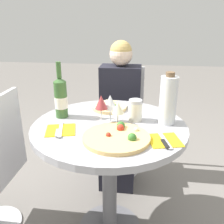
{
  "coord_description": "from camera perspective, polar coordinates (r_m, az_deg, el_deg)",
  "views": [
    {
      "loc": [
        0.17,
        -1.25,
        1.31
      ],
      "look_at": [
        0.02,
        -0.07,
        0.85
      ],
      "focal_mm": 40.0,
      "sensor_mm": 36.0,
      "label": 1
    }
  ],
  "objects": [
    {
      "name": "tall_carafe",
      "position": [
        1.39,
        12.71,
        2.7
      ],
      "size": [
        0.09,
        0.09,
        0.29
      ],
      "color": "silver",
      "rests_on": "dining_table"
    },
    {
      "name": "wine_glass_front_right",
      "position": [
        1.35,
        1.35,
        0.81
      ],
      "size": [
        0.07,
        0.07,
        0.13
      ],
      "color": "silver",
      "rests_on": "dining_table"
    },
    {
      "name": "sugar_shaker",
      "position": [
        1.42,
        5.34,
        0.39
      ],
      "size": [
        0.08,
        0.08,
        0.12
      ],
      "color": "silver",
      "rests_on": "dining_table"
    },
    {
      "name": "place_setting_right",
      "position": [
        1.23,
        11.86,
        -6.35
      ],
      "size": [
        0.18,
        0.19,
        0.01
      ],
      "color": "gold",
      "rests_on": "dining_table"
    },
    {
      "name": "pizza_small_far",
      "position": [
        1.61,
        -0.61,
        1.23
      ],
      "size": [
        0.23,
        0.23,
        0.05
      ],
      "color": "#E5C17F",
      "rests_on": "dining_table"
    },
    {
      "name": "seated_diner",
      "position": [
        2.03,
        1.68,
        -2.02
      ],
      "size": [
        0.32,
        0.43,
        1.14
      ],
      "rotation": [
        0.0,
        0.0,
        3.14
      ],
      "color": "black",
      "rests_on": "ground_plane"
    },
    {
      "name": "pizza_large",
      "position": [
        1.22,
        1.17,
        -5.69
      ],
      "size": [
        0.33,
        0.33,
        0.05
      ],
      "color": "#DBB26B",
      "rests_on": "dining_table"
    },
    {
      "name": "place_setting_left",
      "position": [
        1.33,
        -11.7,
        -4.07
      ],
      "size": [
        0.18,
        0.19,
        0.01
      ],
      "color": "gold",
      "rests_on": "dining_table"
    },
    {
      "name": "wine_glass_center",
      "position": [
        1.38,
        -0.39,
        2.19
      ],
      "size": [
        0.07,
        0.07,
        0.16
      ],
      "color": "silver",
      "rests_on": "dining_table"
    },
    {
      "name": "wine_glass_front_left",
      "position": [
        1.35,
        -2.47,
        2.11
      ],
      "size": [
        0.07,
        0.07,
        0.16
      ],
      "color": "silver",
      "rests_on": "dining_table"
    },
    {
      "name": "wine_bottle",
      "position": [
        1.48,
        -11.63,
        3.28
      ],
      "size": [
        0.07,
        0.07,
        0.33
      ],
      "color": "#38602D",
      "rests_on": "dining_table"
    },
    {
      "name": "chair_behind_diner",
      "position": [
        2.19,
        2.02,
        -2.5
      ],
      "size": [
        0.38,
        0.38,
        0.91
      ],
      "rotation": [
        0.0,
        0.0,
        3.14
      ],
      "color": "silver",
      "rests_on": "ground_plane"
    },
    {
      "name": "dining_table",
      "position": [
        1.45,
        -0.59,
        -8.27
      ],
      "size": [
        0.86,
        0.86,
        0.75
      ],
      "color": "slate",
      "rests_on": "ground_plane"
    }
  ]
}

